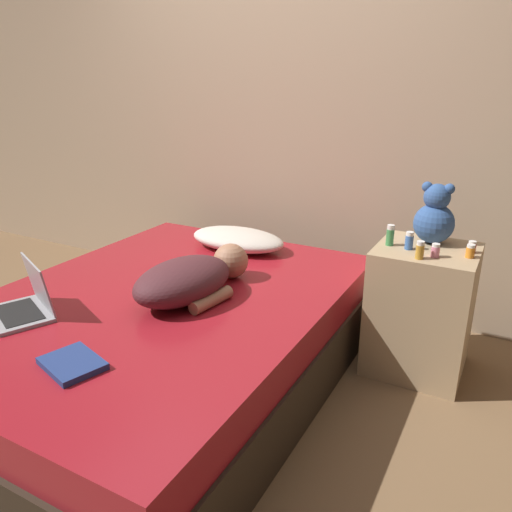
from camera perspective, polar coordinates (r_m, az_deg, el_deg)
name	(u,v)px	position (r m, az deg, el deg)	size (l,w,h in m)	color
ground_plane	(167,380)	(2.65, -10.12, -13.79)	(12.00, 12.00, 0.00)	brown
wall_back	(283,102)	(3.32, 3.09, 17.20)	(8.00, 0.06, 2.60)	tan
bed	(164,339)	(2.53, -10.44, -9.34)	(1.54, 2.05, 0.47)	#2D2319
nightstand	(420,310)	(2.69, 18.27, -5.84)	(0.48, 0.46, 0.66)	tan
pillow	(238,239)	(2.99, -2.12, 1.94)	(0.59, 0.33, 0.12)	beige
person_lying	(191,278)	(2.35, -7.40, -2.49)	(0.40, 0.71, 0.19)	#4C2328
laptop	(26,303)	(2.39, -24.77, -4.88)	(0.38, 0.33, 0.24)	#9E9EA3
teddy_bear	(435,217)	(2.64, 19.74, 4.22)	(0.20, 0.20, 0.31)	#335693
bottle_blue	(409,241)	(2.52, 17.11, 1.67)	(0.04, 0.04, 0.09)	#3866B2
bottle_green	(390,235)	(2.55, 15.08, 2.29)	(0.04, 0.04, 0.10)	#3D8E4C
bottle_pink	(435,251)	(2.45, 19.82, 0.59)	(0.04, 0.04, 0.07)	pink
bottle_red	(472,247)	(2.58, 23.44, 0.93)	(0.04, 0.04, 0.06)	#B72D2D
bottle_orange	(470,251)	(2.51, 23.30, 0.50)	(0.04, 0.04, 0.06)	orange
bottle_amber	(420,250)	(2.40, 18.23, 0.63)	(0.04, 0.04, 0.08)	gold
book	(72,363)	(1.94, -20.25, -11.45)	(0.26, 0.23, 0.02)	navy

